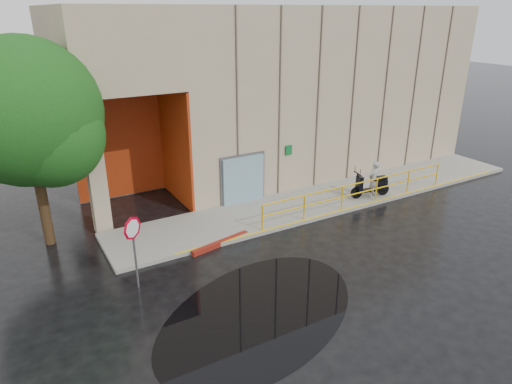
% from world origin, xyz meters
% --- Properties ---
extents(ground, '(120.00, 120.00, 0.00)m').
position_xyz_m(ground, '(0.00, 0.00, 0.00)').
color(ground, black).
rests_on(ground, ground).
extents(sidewalk, '(20.00, 3.00, 0.15)m').
position_xyz_m(sidewalk, '(4.00, 4.50, 0.07)').
color(sidewalk, gray).
rests_on(sidewalk, ground).
extents(building, '(20.00, 10.17, 8.00)m').
position_xyz_m(building, '(5.10, 10.98, 4.21)').
color(building, tan).
rests_on(building, ground).
extents(guardrail, '(9.56, 0.06, 1.03)m').
position_xyz_m(guardrail, '(4.25, 3.15, 0.68)').
color(guardrail, '#E9B40C').
rests_on(guardrail, sidewalk).
extents(person, '(0.67, 0.53, 1.62)m').
position_xyz_m(person, '(5.38, 3.55, 0.96)').
color(person, '#999A9E').
rests_on(person, sidewalk).
extents(scooter, '(1.88, 0.97, 1.42)m').
position_xyz_m(scooter, '(5.30, 3.60, 0.97)').
color(scooter, black).
rests_on(scooter, sidewalk).
extents(stop_sign, '(0.61, 0.43, 2.35)m').
position_xyz_m(stop_sign, '(-5.57, 1.95, 1.73)').
color(stop_sign, slate).
rests_on(stop_sign, ground).
extents(red_curb, '(2.39, 0.65, 0.18)m').
position_xyz_m(red_curb, '(-2.26, 3.10, 0.09)').
color(red_curb, maroon).
rests_on(red_curb, ground).
extents(puddle, '(8.02, 6.66, 0.01)m').
position_xyz_m(puddle, '(-3.04, -0.96, 0.00)').
color(puddle, black).
rests_on(puddle, ground).
extents(tree_near, '(4.84, 4.84, 7.18)m').
position_xyz_m(tree_near, '(-7.35, 6.19, 4.57)').
color(tree_near, black).
rests_on(tree_near, ground).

